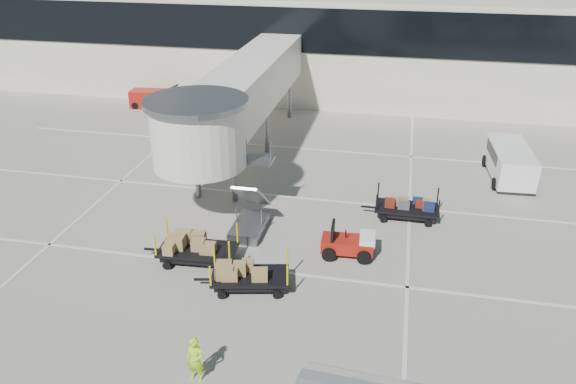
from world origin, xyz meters
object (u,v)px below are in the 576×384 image
box_cart_near (247,277)px  minivan (509,159)px  suitcase_cart (407,208)px  baggage_tug (349,244)px  box_cart_far (201,249)px  belt_loader (154,99)px  ground_worker (195,360)px

box_cart_near → minivan: bearing=37.0°
suitcase_cart → baggage_tug: bearing=-121.6°
minivan → baggage_tug: bearing=-131.7°
box_cart_near → minivan: 17.73m
suitcase_cart → box_cart_far: (-8.59, -5.83, 0.10)m
suitcase_cart → minivan: size_ratio=0.75×
box_cart_near → belt_loader: (-13.63, 21.67, 0.08)m
suitcase_cart → minivan: minivan is taller
baggage_tug → suitcase_cart: (2.45, 3.97, -0.03)m
suitcase_cart → box_cart_near: box_cart_near is taller
ground_worker → minivan: (11.89, 18.46, 0.29)m
box_cart_far → minivan: minivan is taller
box_cart_near → box_cart_far: box_cart_far is taller
box_cart_far → minivan: (14.08, 11.89, 0.50)m
suitcase_cart → box_cart_far: 10.38m
baggage_tug → suitcase_cart: baggage_tug is taller
box_cart_far → suitcase_cart: bearing=30.4°
minivan → belt_loader: size_ratio=1.33×
ground_worker → box_cart_far: bearing=113.2°
box_cart_far → minivan: 18.43m
minivan → belt_loader: 26.56m
baggage_tug → minivan: size_ratio=0.47×
suitcase_cart → ground_worker: size_ratio=2.28×
baggage_tug → box_cart_far: size_ratio=0.58×
baggage_tug → suitcase_cart: size_ratio=0.63×
ground_worker → suitcase_cart: bearing=67.5°
ground_worker → belt_loader: 29.88m
minivan → ground_worker: bearing=-126.1°
suitcase_cart → minivan: 8.20m
suitcase_cart → belt_loader: (-19.74, 14.32, 0.15)m
minivan → suitcase_cart: bearing=-135.5°
baggage_tug → box_cart_near: 4.98m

